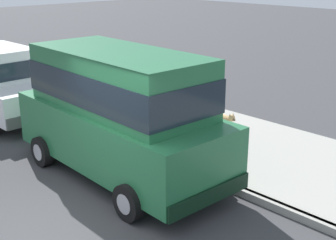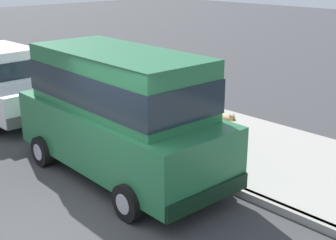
# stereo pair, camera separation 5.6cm
# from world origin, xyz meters

# --- Properties ---
(ground_plane) EXTENTS (80.00, 80.00, 0.00)m
(ground_plane) POSITION_xyz_m (0.00, 0.00, 0.00)
(ground_plane) COLOR #38383A
(curb) EXTENTS (0.16, 64.00, 0.14)m
(curb) POSITION_xyz_m (3.20, 0.00, 0.07)
(curb) COLOR gray
(curb) RESTS_ON ground
(sidewalk) EXTENTS (3.60, 64.00, 0.14)m
(sidewalk) POSITION_xyz_m (5.00, 0.00, 0.07)
(sidewalk) COLOR #99968E
(sidewalk) RESTS_ON ground
(car_green_van) EXTENTS (2.26, 4.96, 2.52)m
(car_green_van) POSITION_xyz_m (2.17, 0.95, 1.39)
(car_green_van) COLOR #23663D
(car_green_van) RESTS_ON ground
(dog_tan) EXTENTS (0.31, 0.74, 0.49)m
(dog_tan) POSITION_xyz_m (5.47, 0.98, 0.43)
(dog_tan) COLOR tan
(dog_tan) RESTS_ON sidewalk
(fire_hydrant) EXTENTS (0.34, 0.24, 0.72)m
(fire_hydrant) POSITION_xyz_m (3.65, 3.86, 0.48)
(fire_hydrant) COLOR gold
(fire_hydrant) RESTS_ON sidewalk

